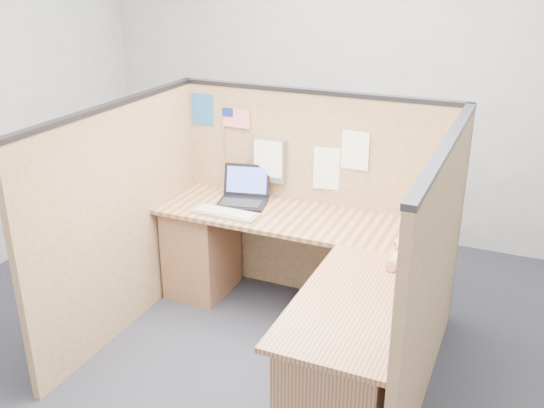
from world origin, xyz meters
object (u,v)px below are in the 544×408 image
at_px(l_desk, 300,293).
at_px(mouse, 403,246).
at_px(laptop, 246,194).
at_px(keyboard, 226,213).

xyz_separation_m(l_desk, mouse, (0.58, 0.19, 0.36)).
xyz_separation_m(laptop, mouse, (1.19, -0.31, -0.04)).
relative_size(l_desk, keyboard, 4.30).
distance_m(laptop, keyboard, 0.29).
relative_size(l_desk, laptop, 5.03).
xyz_separation_m(keyboard, mouse, (1.21, -0.03, 0.01)).
bearing_deg(laptop, mouse, -27.37).
height_order(l_desk, mouse, mouse).
height_order(l_desk, laptop, laptop).
bearing_deg(laptop, l_desk, -51.85).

